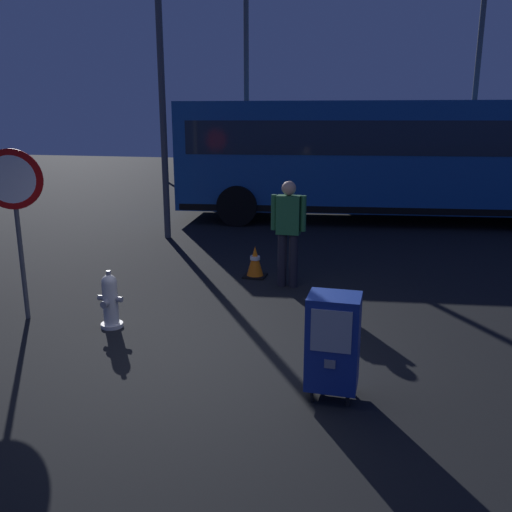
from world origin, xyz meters
TOP-DOWN VIEW (x-y plane):
  - ground_plane at (0.00, 0.00)m, footprint 60.00×60.00m
  - fire_hydrant at (-1.45, 0.60)m, footprint 0.33×0.31m
  - newspaper_box_primary at (1.48, -0.48)m, footprint 0.48×0.42m
  - stop_sign at (-2.69, 0.59)m, footprint 0.71×0.31m
  - pedestrian at (0.39, 2.86)m, footprint 0.55×0.22m
  - traffic_cone at (-0.25, 3.24)m, footprint 0.36×0.36m
  - bus_near at (1.67, 9.18)m, footprint 10.74×3.88m
  - bus_far at (4.48, 13.10)m, footprint 10.62×3.24m
  - street_light_near_left at (-2.94, 5.76)m, footprint 0.32×0.32m
  - street_light_near_right at (-2.18, 9.69)m, footprint 0.32×0.32m
  - street_light_far_left at (-7.42, 15.92)m, footprint 0.32×0.32m
  - street_light_far_right at (3.80, 10.30)m, footprint 0.32×0.32m

SIDE VIEW (x-z plane):
  - ground_plane at x=0.00m, z-range 0.00..0.00m
  - traffic_cone at x=-0.25m, z-range -0.01..0.52m
  - fire_hydrant at x=-1.45m, z-range -0.02..0.72m
  - newspaper_box_primary at x=1.48m, z-range 0.06..1.08m
  - pedestrian at x=0.39m, z-range 0.11..1.78m
  - stop_sign at x=-2.69m, z-range 0.49..2.72m
  - bus_near at x=1.67m, z-range 0.21..3.21m
  - bus_far at x=4.48m, z-range 0.21..3.21m
  - street_light_near_right at x=-2.18m, z-range 0.55..6.84m
  - street_light_far_right at x=3.80m, z-range 0.55..7.06m
  - street_light_near_left at x=-2.94m, z-range 0.55..7.29m
  - street_light_far_left at x=-7.42m, z-range 0.57..8.10m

